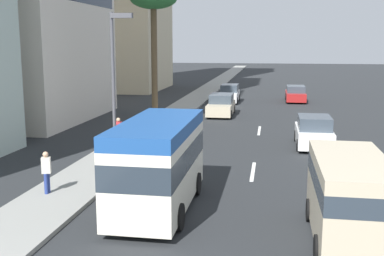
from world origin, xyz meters
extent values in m
plane|color=#26282B|center=(31.50, 0.00, 0.00)|extent=(198.00, 198.00, 0.00)
cube|color=gray|center=(31.50, 6.85, 0.07)|extent=(162.00, 2.69, 0.15)
cube|color=silver|center=(15.44, 0.00, 0.01)|extent=(3.20, 0.16, 0.01)
cube|color=silver|center=(25.53, 0.00, 0.01)|extent=(3.20, 0.16, 0.01)
cube|color=silver|center=(10.10, 3.00, 1.42)|extent=(6.02, 2.16, 2.38)
cube|color=#1E4C93|center=(10.10, 3.00, 2.84)|extent=(6.02, 2.16, 0.45)
cube|color=#28333D|center=(10.10, 3.00, 1.87)|extent=(6.03, 2.17, 0.79)
cylinder|color=black|center=(8.35, 1.97, 0.42)|extent=(0.84, 0.26, 0.84)
cylinder|color=black|center=(8.35, 4.02, 0.42)|extent=(0.84, 0.26, 0.84)
cylinder|color=black|center=(11.85, 1.97, 0.42)|extent=(0.84, 0.26, 0.84)
cylinder|color=black|center=(11.85, 4.02, 0.42)|extent=(0.84, 0.26, 0.84)
cube|color=beige|center=(8.34, -2.97, 1.33)|extent=(4.86, 1.97, 2.26)
cube|color=#2D3842|center=(8.34, -2.97, 1.82)|extent=(4.87, 1.98, 0.54)
cylinder|color=black|center=(9.80, -2.03, 0.36)|extent=(0.72, 0.24, 0.72)
cylinder|color=black|center=(9.80, -3.91, 0.36)|extent=(0.72, 0.24, 0.72)
cylinder|color=black|center=(6.88, -2.03, 0.36)|extent=(0.72, 0.24, 0.72)
cube|color=white|center=(40.20, 3.26, 0.60)|extent=(4.37, 1.71, 0.84)
cube|color=#38424C|center=(40.42, 3.26, 1.36)|extent=(2.40, 1.58, 0.69)
cylinder|color=black|center=(38.85, 2.48, 0.32)|extent=(0.64, 0.22, 0.64)
cylinder|color=black|center=(38.85, 4.05, 0.32)|extent=(0.64, 0.22, 0.64)
cylinder|color=black|center=(41.56, 2.48, 0.32)|extent=(0.64, 0.22, 0.64)
cylinder|color=black|center=(41.56, 4.05, 0.32)|extent=(0.64, 0.22, 0.64)
cube|color=#A51E1E|center=(41.86, -3.03, 0.55)|extent=(4.73, 1.82, 0.76)
cube|color=#38424C|center=(41.63, -3.03, 1.24)|extent=(2.60, 1.67, 0.62)
cylinder|color=black|center=(43.33, -2.19, 0.32)|extent=(0.64, 0.22, 0.64)
cylinder|color=black|center=(43.33, -3.86, 0.32)|extent=(0.64, 0.22, 0.64)
cylinder|color=black|center=(40.39, -2.19, 0.32)|extent=(0.64, 0.22, 0.64)
cylinder|color=black|center=(40.39, -3.86, 0.32)|extent=(0.64, 0.22, 0.64)
cube|color=beige|center=(31.72, 3.15, 0.58)|extent=(4.79, 1.87, 0.82)
cube|color=#38424C|center=(31.96, 3.15, 1.33)|extent=(2.63, 1.72, 0.67)
cylinder|color=black|center=(30.23, 2.29, 0.32)|extent=(0.64, 0.22, 0.64)
cylinder|color=black|center=(30.23, 4.01, 0.32)|extent=(0.64, 0.22, 0.64)
cylinder|color=black|center=(33.20, 2.29, 0.32)|extent=(0.64, 0.22, 0.64)
cylinder|color=black|center=(33.20, 4.01, 0.32)|extent=(0.64, 0.22, 0.64)
cube|color=white|center=(21.19, -3.06, 0.60)|extent=(4.20, 1.85, 0.85)
cube|color=#38424C|center=(20.98, -3.06, 1.37)|extent=(2.31, 1.70, 0.69)
cylinder|color=black|center=(22.50, -2.21, 0.32)|extent=(0.64, 0.22, 0.64)
cylinder|color=black|center=(22.50, -3.91, 0.32)|extent=(0.64, 0.22, 0.64)
cylinder|color=black|center=(19.89, -2.21, 0.32)|extent=(0.64, 0.22, 0.64)
cylinder|color=black|center=(19.89, -3.91, 0.32)|extent=(0.64, 0.22, 0.64)
cylinder|color=navy|center=(10.55, 7.34, 0.53)|extent=(0.14, 0.14, 0.76)
cylinder|color=navy|center=(10.71, 7.34, 0.53)|extent=(0.14, 0.14, 0.76)
cube|color=beige|center=(10.63, 7.34, 1.21)|extent=(0.31, 0.37, 0.60)
sphere|color=tan|center=(10.63, 7.34, 1.62)|extent=(0.21, 0.21, 0.21)
cylinder|color=red|center=(18.23, 7.11, 0.55)|extent=(0.14, 0.14, 0.79)
cylinder|color=red|center=(18.39, 7.11, 0.55)|extent=(0.14, 0.14, 0.79)
cube|color=red|center=(18.31, 7.11, 1.26)|extent=(0.26, 0.34, 0.63)
sphere|color=tan|center=(18.31, 7.11, 1.68)|extent=(0.21, 0.21, 0.21)
cylinder|color=brown|center=(25.74, 7.01, 4.08)|extent=(0.41, 0.41, 7.86)
cylinder|color=#4C4C51|center=(14.17, 5.90, 3.51)|extent=(0.14, 0.14, 6.72)
cube|color=#4C4C51|center=(14.17, 5.45, 6.72)|extent=(0.24, 0.90, 0.20)
camera|label=1|loc=(-5.02, -0.70, 5.60)|focal=44.31mm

